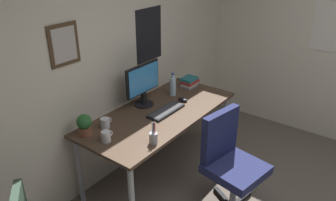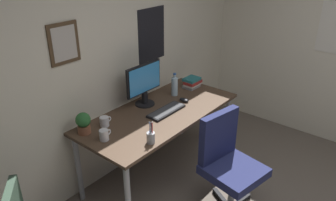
{
  "view_description": "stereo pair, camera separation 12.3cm",
  "coord_description": "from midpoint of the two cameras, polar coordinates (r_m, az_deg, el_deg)",
  "views": [
    {
      "loc": [
        -1.97,
        -0.1,
        2.23
      ],
      "look_at": [
        0.27,
        1.58,
        0.89
      ],
      "focal_mm": 35.09,
      "sensor_mm": 36.0,
      "label": 1
    },
    {
      "loc": [
        -1.9,
        -0.2,
        2.23
      ],
      "look_at": [
        0.27,
        1.58,
        0.89
      ],
      "focal_mm": 35.09,
      "sensor_mm": 36.0,
      "label": 2
    }
  ],
  "objects": [
    {
      "name": "computer_mouse",
      "position": [
        3.44,
        1.57,
        0.14
      ],
      "size": [
        0.06,
        0.11,
        0.04
      ],
      "color": "black",
      "rests_on": "desk"
    },
    {
      "name": "wall_back",
      "position": [
        3.15,
        -12.57,
        7.69
      ],
      "size": [
        4.4,
        0.1,
        2.6
      ],
      "color": "beige",
      "rests_on": "ground_plane"
    },
    {
      "name": "potted_plant",
      "position": [
        2.9,
        -15.51,
        -4.02
      ],
      "size": [
        0.13,
        0.13,
        0.19
      ],
      "color": "brown",
      "rests_on": "desk"
    },
    {
      "name": "coffee_mug_near",
      "position": [
        2.8,
        -11.93,
        -6.12
      ],
      "size": [
        0.12,
        0.08,
        0.09
      ],
      "color": "white",
      "rests_on": "desk"
    },
    {
      "name": "book_stack_left",
      "position": [
        3.77,
        2.82,
        3.17
      ],
      "size": [
        0.2,
        0.15,
        0.12
      ],
      "color": "gray",
      "rests_on": "desk"
    },
    {
      "name": "desk",
      "position": [
        3.27,
        -2.48,
        -3.07
      ],
      "size": [
        1.7,
        0.77,
        0.74
      ],
      "color": "#4C3828",
      "rests_on": "ground_plane"
    },
    {
      "name": "water_bottle",
      "position": [
        3.55,
        -0.17,
        2.54
      ],
      "size": [
        0.07,
        0.07,
        0.25
      ],
      "color": "silver",
      "rests_on": "desk"
    },
    {
      "name": "keyboard",
      "position": [
        3.22,
        -1.42,
        -1.82
      ],
      "size": [
        0.43,
        0.15,
        0.03
      ],
      "color": "black",
      "rests_on": "desk"
    },
    {
      "name": "coffee_mug_far",
      "position": [
        3.01,
        -12.01,
        -3.83
      ],
      "size": [
        0.12,
        0.08,
        0.09
      ],
      "color": "white",
      "rests_on": "desk"
    },
    {
      "name": "pen_cup",
      "position": [
        2.72,
        -3.85,
        -6.44
      ],
      "size": [
        0.07,
        0.07,
        0.2
      ],
      "color": "#9EA0A5",
      "rests_on": "desk"
    },
    {
      "name": "monitor",
      "position": [
        3.28,
        -5.44,
        3.01
      ],
      "size": [
        0.46,
        0.2,
        0.43
      ],
      "color": "black",
      "rests_on": "desk"
    },
    {
      "name": "office_chair",
      "position": [
        2.96,
        9.42,
        -10.0
      ],
      "size": [
        0.57,
        0.57,
        0.95
      ],
      "color": "#1E234C",
      "rests_on": "ground_plane"
    }
  ]
}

